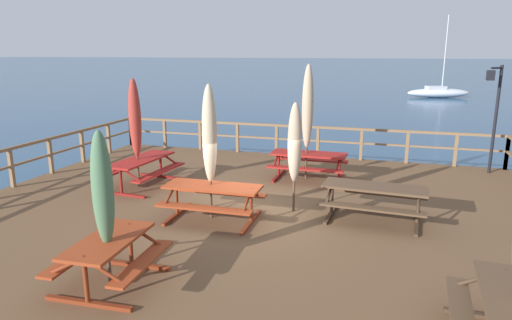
{
  "coord_description": "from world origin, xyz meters",
  "views": [
    {
      "loc": [
        3.06,
        -9.29,
        4.38
      ],
      "look_at": [
        0.0,
        0.9,
        1.81
      ],
      "focal_mm": 31.57,
      "sensor_mm": 36.0,
      "label": 1
    }
  ],
  "objects_px": {
    "patio_umbrella_tall_mid_left": "(135,119)",
    "lamp_post_hooked": "(494,103)",
    "patio_umbrella_tall_mid_right": "(295,143)",
    "sailboat_distant": "(438,92)",
    "patio_umbrella_tall_back_left": "(209,135)",
    "picnic_table_mid_left": "(309,160)",
    "picnic_table_mid_centre": "(142,166)",
    "patio_umbrella_short_back": "(103,190)",
    "picnic_table_back_left": "(374,195)",
    "picnic_table_front_right": "(213,194)",
    "picnic_table_back_right": "(109,252)",
    "patio_umbrella_tall_back_right": "(308,107)"
  },
  "relations": [
    {
      "from": "patio_umbrella_tall_mid_right",
      "to": "lamp_post_hooked",
      "type": "xyz_separation_m",
      "value": [
        4.84,
        4.84,
        0.52
      ]
    },
    {
      "from": "patio_umbrella_tall_mid_left",
      "to": "lamp_post_hooked",
      "type": "relative_size",
      "value": 0.91
    },
    {
      "from": "patio_umbrella_tall_mid_left",
      "to": "patio_umbrella_tall_mid_right",
      "type": "height_order",
      "value": "patio_umbrella_tall_mid_left"
    },
    {
      "from": "patio_umbrella_tall_back_left",
      "to": "sailboat_distant",
      "type": "distance_m",
      "value": 39.48
    },
    {
      "from": "picnic_table_mid_left",
      "to": "patio_umbrella_short_back",
      "type": "relative_size",
      "value": 0.85
    },
    {
      "from": "patio_umbrella_short_back",
      "to": "picnic_table_mid_left",
      "type": "bearing_deg",
      "value": 74.97
    },
    {
      "from": "picnic_table_front_right",
      "to": "lamp_post_hooked",
      "type": "bearing_deg",
      "value": 42.36
    },
    {
      "from": "picnic_table_mid_centre",
      "to": "patio_umbrella_tall_back_left",
      "type": "bearing_deg",
      "value": -32.29
    },
    {
      "from": "picnic_table_front_right",
      "to": "patio_umbrella_tall_back_right",
      "type": "distance_m",
      "value": 4.27
    },
    {
      "from": "picnic_table_front_right",
      "to": "picnic_table_back_left",
      "type": "distance_m",
      "value": 3.49
    },
    {
      "from": "picnic_table_back_left",
      "to": "patio_umbrella_tall_mid_left",
      "type": "distance_m",
      "value": 6.39
    },
    {
      "from": "picnic_table_mid_centre",
      "to": "picnic_table_back_right",
      "type": "relative_size",
      "value": 1.35
    },
    {
      "from": "picnic_table_mid_left",
      "to": "patio_umbrella_tall_back_left",
      "type": "distance_m",
      "value": 4.17
    },
    {
      "from": "picnic_table_back_right",
      "to": "lamp_post_hooked",
      "type": "distance_m",
      "value": 11.4
    },
    {
      "from": "picnic_table_mid_centre",
      "to": "patio_umbrella_tall_mid_right",
      "type": "height_order",
      "value": "patio_umbrella_tall_mid_right"
    },
    {
      "from": "patio_umbrella_tall_mid_left",
      "to": "lamp_post_hooked",
      "type": "bearing_deg",
      "value": 23.96
    },
    {
      "from": "patio_umbrella_short_back",
      "to": "patio_umbrella_tall_back_left",
      "type": "bearing_deg",
      "value": 83.52
    },
    {
      "from": "patio_umbrella_tall_back_left",
      "to": "lamp_post_hooked",
      "type": "xyz_separation_m",
      "value": [
        6.49,
        5.78,
        0.25
      ]
    },
    {
      "from": "picnic_table_mid_left",
      "to": "picnic_table_back_left",
      "type": "xyz_separation_m",
      "value": [
        1.93,
        -2.77,
        0.0
      ]
    },
    {
      "from": "picnic_table_mid_centre",
      "to": "patio_umbrella_tall_back_left",
      "type": "xyz_separation_m",
      "value": [
        2.72,
        -1.72,
        1.3
      ]
    },
    {
      "from": "picnic_table_back_left",
      "to": "patio_umbrella_tall_mid_left",
      "type": "height_order",
      "value": "patio_umbrella_tall_mid_left"
    },
    {
      "from": "patio_umbrella_tall_back_right",
      "to": "patio_umbrella_tall_mid_right",
      "type": "distance_m",
      "value": 2.81
    },
    {
      "from": "picnic_table_mid_left",
      "to": "picnic_table_mid_centre",
      "type": "relative_size",
      "value": 0.93
    },
    {
      "from": "patio_umbrella_tall_mid_right",
      "to": "sailboat_distant",
      "type": "xyz_separation_m",
      "value": [
        6.32,
        37.67,
        -1.89
      ]
    },
    {
      "from": "picnic_table_front_right",
      "to": "patio_umbrella_tall_back_left",
      "type": "bearing_deg",
      "value": 136.92
    },
    {
      "from": "picnic_table_back_left",
      "to": "picnic_table_front_right",
      "type": "bearing_deg",
      "value": -163.76
    },
    {
      "from": "patio_umbrella_short_back",
      "to": "patio_umbrella_tall_back_left",
      "type": "xyz_separation_m",
      "value": [
        0.37,
        3.24,
        0.28
      ]
    },
    {
      "from": "picnic_table_back_right",
      "to": "patio_umbrella_short_back",
      "type": "xyz_separation_m",
      "value": [
        0.03,
        -0.08,
        1.03
      ]
    },
    {
      "from": "picnic_table_front_right",
      "to": "patio_umbrella_short_back",
      "type": "height_order",
      "value": "patio_umbrella_short_back"
    },
    {
      "from": "patio_umbrella_tall_back_right",
      "to": "lamp_post_hooked",
      "type": "distance_m",
      "value": 5.48
    },
    {
      "from": "patio_umbrella_tall_back_right",
      "to": "patio_umbrella_short_back",
      "type": "height_order",
      "value": "patio_umbrella_tall_back_right"
    },
    {
      "from": "patio_umbrella_tall_back_left",
      "to": "lamp_post_hooked",
      "type": "distance_m",
      "value": 8.7
    },
    {
      "from": "picnic_table_mid_centre",
      "to": "patio_umbrella_short_back",
      "type": "distance_m",
      "value": 5.58
    },
    {
      "from": "picnic_table_front_right",
      "to": "patio_umbrella_short_back",
      "type": "bearing_deg",
      "value": -97.91
    },
    {
      "from": "patio_umbrella_tall_mid_left",
      "to": "lamp_post_hooked",
      "type": "distance_m",
      "value": 10.17
    },
    {
      "from": "patio_umbrella_tall_mid_left",
      "to": "patio_umbrella_tall_mid_right",
      "type": "distance_m",
      "value": 4.51
    },
    {
      "from": "patio_umbrella_tall_mid_left",
      "to": "patio_umbrella_tall_back_left",
      "type": "relative_size",
      "value": 0.99
    },
    {
      "from": "picnic_table_back_right",
      "to": "picnic_table_mid_left",
      "type": "bearing_deg",
      "value": 74.57
    },
    {
      "from": "picnic_table_mid_left",
      "to": "picnic_table_back_right",
      "type": "relative_size",
      "value": 1.27
    },
    {
      "from": "picnic_table_back_left",
      "to": "patio_umbrella_tall_mid_right",
      "type": "bearing_deg",
      "value": 178.99
    },
    {
      "from": "picnic_table_back_right",
      "to": "picnic_table_front_right",
      "type": "distance_m",
      "value": 3.13
    },
    {
      "from": "picnic_table_mid_left",
      "to": "patio_umbrella_tall_mid_right",
      "type": "bearing_deg",
      "value": -86.7
    },
    {
      "from": "picnic_table_front_right",
      "to": "patio_umbrella_tall_mid_left",
      "type": "bearing_deg",
      "value": 149.01
    },
    {
      "from": "picnic_table_mid_left",
      "to": "picnic_table_back_left",
      "type": "height_order",
      "value": "same"
    },
    {
      "from": "picnic_table_mid_left",
      "to": "patio_umbrella_short_back",
      "type": "distance_m",
      "value": 7.23
    },
    {
      "from": "picnic_table_back_right",
      "to": "patio_umbrella_tall_mid_right",
      "type": "distance_m",
      "value": 4.7
    },
    {
      "from": "picnic_table_mid_centre",
      "to": "picnic_table_front_right",
      "type": "relative_size",
      "value": 1.08
    },
    {
      "from": "picnic_table_back_right",
      "to": "lamp_post_hooked",
      "type": "bearing_deg",
      "value": 52.42
    },
    {
      "from": "picnic_table_mid_left",
      "to": "patio_umbrella_short_back",
      "type": "height_order",
      "value": "patio_umbrella_short_back"
    },
    {
      "from": "picnic_table_mid_left",
      "to": "sailboat_distant",
      "type": "height_order",
      "value": "sailboat_distant"
    }
  ]
}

